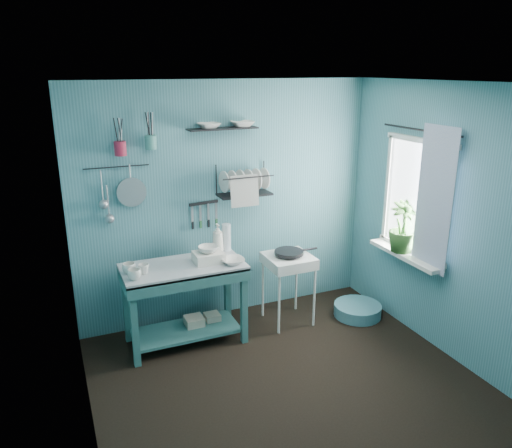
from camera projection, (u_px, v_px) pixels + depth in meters
name	position (u px, v px, depth m)	size (l,w,h in m)	color
floor	(289.00, 385.00, 4.28)	(3.20, 3.20, 0.00)	black
ceiling	(297.00, 83.00, 3.53)	(3.20, 3.20, 0.00)	silver
wall_back	(227.00, 203.00, 5.22)	(3.20, 3.20, 0.00)	#3D737D
wall_front	(424.00, 341.00, 2.59)	(3.20, 3.20, 0.00)	#3D737D
wall_left	(78.00, 282.00, 3.31)	(3.00, 3.00, 0.00)	#3D737D
wall_right	(450.00, 224.00, 4.50)	(3.00, 3.00, 0.00)	#3D737D
work_counter	(185.00, 304.00, 4.85)	(1.15, 0.58, 0.82)	#2F6362
mug_left	(134.00, 274.00, 4.39)	(0.12, 0.12, 0.10)	silver
mug_mid	(144.00, 269.00, 4.52)	(0.10, 0.10, 0.09)	silver
mug_right	(129.00, 268.00, 4.52)	(0.12, 0.12, 0.10)	silver
wash_tub	(209.00, 257.00, 4.79)	(0.28, 0.22, 0.10)	silver
tub_bowl	(208.00, 249.00, 4.76)	(0.20, 0.20, 0.06)	silver
soap_bottle	(218.00, 238.00, 5.01)	(0.12, 0.12, 0.30)	silver
water_bottle	(226.00, 237.00, 5.07)	(0.09, 0.09, 0.28)	silver
counter_bowl	(233.00, 261.00, 4.75)	(0.22, 0.22, 0.05)	silver
hotplate_stand	(288.00, 289.00, 5.27)	(0.47, 0.47, 0.75)	silver
frying_pan	(289.00, 252.00, 5.14)	(0.30, 0.30, 0.04)	black
knife_strip	(204.00, 203.00, 5.09)	(0.32, 0.02, 0.03)	black
dish_rack	(244.00, 180.00, 5.08)	(0.55, 0.24, 0.32)	black
upper_shelf	(223.00, 129.00, 4.87)	(0.70, 0.18, 0.01)	black
shelf_bowl_left	(209.00, 125.00, 4.80)	(0.22, 0.22, 0.05)	silver
shelf_bowl_right	(242.00, 122.00, 4.93)	(0.23, 0.23, 0.06)	silver
utensil_cup_magenta	(120.00, 149.00, 4.56)	(0.11, 0.11, 0.13)	maroon
utensil_cup_teal	(151.00, 142.00, 4.65)	(0.11, 0.11, 0.13)	teal
colander	(132.00, 192.00, 4.74)	(0.28, 0.28, 0.03)	#A4A6AC
ladle_outer	(102.00, 186.00, 4.63)	(0.01, 0.01, 0.30)	#A4A6AC
ladle_inner	(108.00, 201.00, 4.69)	(0.01, 0.01, 0.30)	#A4A6AC
hook_rail	(117.00, 167.00, 4.64)	(0.01, 0.01, 0.60)	black
window_glass	(417.00, 197.00, 4.85)	(1.10, 1.10, 0.00)	white
windowsill	(405.00, 255.00, 4.99)	(0.16, 0.95, 0.04)	silver
curtain	(434.00, 200.00, 4.55)	(1.35, 1.35, 0.00)	silver
curtain_rod	(420.00, 130.00, 4.64)	(0.02, 0.02, 1.05)	black
potted_plant	(403.00, 227.00, 4.97)	(0.29, 0.29, 0.52)	#2F5B24
storage_tin_large	(194.00, 327.00, 5.02)	(0.18, 0.18, 0.22)	tan
storage_tin_small	(212.00, 323.00, 5.12)	(0.15, 0.15, 0.20)	tan
floor_basin	(358.00, 310.00, 5.46)	(0.51, 0.51, 0.13)	teal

